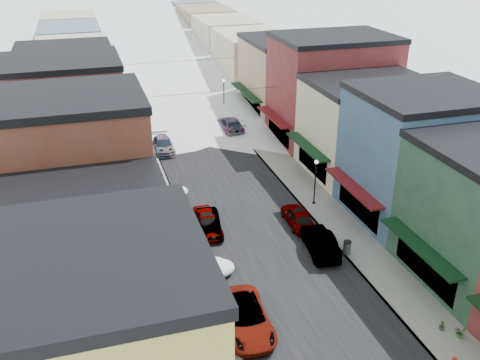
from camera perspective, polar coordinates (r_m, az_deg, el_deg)
road at (r=76.27m, az=-7.42°, el=8.67°), size 10.00×160.00×0.01m
sidewalk_left at (r=75.52m, az=-12.40°, el=8.19°), size 3.20×160.00×0.15m
sidewalk_right at (r=77.53m, az=-2.56°, el=9.19°), size 3.20×160.00×0.15m
curb_left at (r=75.64m, az=-11.22°, el=8.32°), size 0.10×160.00×0.15m
curb_right at (r=77.18m, az=-3.69°, el=9.09°), size 0.10×160.00×0.15m
bldg_l_cream at (r=29.89m, az=-17.04°, el=-9.99°), size 11.30×8.20×9.50m
bldg_l_brick_near at (r=36.16m, az=-18.41°, el=-1.00°), size 12.30×8.20×12.50m
bldg_l_grayblue at (r=44.62m, az=-17.48°, el=1.69°), size 11.30×9.20×9.00m
bldg_l_brick_far at (r=52.78m, az=-18.86°, el=6.27°), size 13.30×9.20×11.00m
bldg_l_tan at (r=62.48m, az=-17.81°, el=8.76°), size 11.30×11.20×10.00m
bldg_r_blue at (r=44.56m, az=18.57°, el=2.55°), size 11.30×9.20×10.50m
bldg_r_cream at (r=52.10m, az=13.43°, el=5.54°), size 12.30×9.20×9.00m
bldg_r_brick_far at (r=59.51m, az=9.74°, el=9.57°), size 13.30×9.20×11.50m
bldg_r_tan at (r=68.18m, az=5.21°, el=10.94°), size 11.30×11.20×9.50m
distant_blocks at (r=97.54m, az=-9.99°, el=14.54°), size 34.00×55.00×8.00m
overhead_cables at (r=62.76m, az=-5.70°, el=11.03°), size 16.40×15.04×0.04m
car_white_suv at (r=32.34m, az=0.64°, el=-14.47°), size 2.92×5.81×1.58m
car_silver_sedan at (r=41.67m, az=-3.53°, el=-4.54°), size 1.98×4.71×1.59m
car_dark_hatch at (r=41.68m, az=-3.28°, el=-4.64°), size 2.02×4.52×1.44m
car_silver_wagon at (r=57.30m, az=-8.19°, el=3.74°), size 2.06×4.96×1.43m
car_green_sedan at (r=39.52m, az=8.49°, el=-6.53°), size 2.41×5.22×1.66m
car_gray_suv at (r=42.79m, az=6.19°, el=-3.86°), size 1.99×4.49×1.50m
car_black_sedan at (r=62.44m, az=-1.04°, el=5.94°), size 2.40×5.81×1.68m
car_lane_silver at (r=77.12m, az=-8.72°, el=9.30°), size 1.94×4.10×1.36m
car_lane_white at (r=85.83m, az=-8.21°, el=11.00°), size 3.13×5.61×1.48m
trash_can at (r=39.54m, az=11.35°, el=-7.05°), size 0.59×0.59×1.00m
streetlamp_near at (r=45.13m, az=8.05°, el=0.38°), size 0.33×0.33×4.01m
streetlamp_far at (r=67.60m, az=-1.74°, el=9.34°), size 0.37×0.37×4.48m
planter_near at (r=34.25m, az=22.40°, el=-14.78°), size 0.72×0.65×0.68m
planter_far at (r=34.44m, az=20.73°, el=-14.32°), size 0.46×0.46×0.58m
snow_pile_near at (r=37.02m, az=-2.35°, el=-9.33°), size 2.26×2.59×0.96m
snow_pile_mid at (r=47.48m, az=-6.86°, el=-1.24°), size 2.15×2.52×0.91m
snow_pile_far at (r=59.45m, az=-9.21°, el=4.29°), size 2.67×2.84×1.13m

